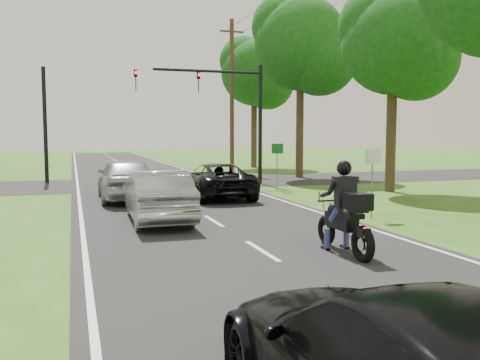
% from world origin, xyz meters
% --- Properties ---
extents(ground, '(140.00, 140.00, 0.00)m').
position_xyz_m(ground, '(0.00, 0.00, 0.00)').
color(ground, '#355417').
rests_on(ground, ground).
extents(road, '(8.00, 100.00, 0.01)m').
position_xyz_m(road, '(0.00, 10.00, 0.01)').
color(road, black).
rests_on(road, ground).
extents(cross_road, '(60.00, 7.00, 0.01)m').
position_xyz_m(cross_road, '(0.00, 16.00, 0.01)').
color(cross_road, black).
rests_on(cross_road, ground).
extents(motorcycle_rider, '(0.67, 2.36, 2.04)m').
position_xyz_m(motorcycle_rider, '(1.63, -0.76, 0.80)').
color(motorcycle_rider, black).
rests_on(motorcycle_rider, ground).
extents(dark_suv, '(2.43, 5.03, 1.38)m').
position_xyz_m(dark_suv, '(1.57, 9.33, 0.70)').
color(dark_suv, black).
rests_on(dark_suv, road).
extents(silver_sedan, '(1.69, 4.59, 1.50)m').
position_xyz_m(silver_sedan, '(-1.56, 4.47, 0.76)').
color(silver_sedan, '#9D9EA2').
rests_on(silver_sedan, road).
extents(silver_suv, '(2.03, 4.95, 1.68)m').
position_xyz_m(silver_suv, '(-1.97, 9.71, 0.85)').
color(silver_suv, '#9A9BA1').
rests_on(silver_suv, road).
extents(traffic_signal, '(6.38, 0.44, 6.00)m').
position_xyz_m(traffic_signal, '(3.34, 14.00, 4.14)').
color(traffic_signal, black).
rests_on(traffic_signal, ground).
extents(signal_pole_far, '(0.20, 0.20, 6.00)m').
position_xyz_m(signal_pole_far, '(-5.20, 18.00, 3.00)').
color(signal_pole_far, black).
rests_on(signal_pole_far, ground).
extents(utility_pole_far, '(1.60, 0.28, 10.00)m').
position_xyz_m(utility_pole_far, '(6.20, 22.00, 5.08)').
color(utility_pole_far, '#503224').
rests_on(utility_pole_far, ground).
extents(sign_white, '(0.55, 0.07, 2.12)m').
position_xyz_m(sign_white, '(4.70, 2.98, 1.60)').
color(sign_white, slate).
rests_on(sign_white, ground).
extents(sign_green, '(0.55, 0.07, 2.12)m').
position_xyz_m(sign_green, '(4.90, 10.98, 1.60)').
color(sign_green, slate).
rests_on(sign_green, ground).
extents(tree_row_c, '(4.80, 4.65, 8.76)m').
position_xyz_m(tree_row_c, '(9.75, 8.80, 6.23)').
color(tree_row_c, '#332316').
rests_on(tree_row_c, ground).
extents(tree_row_d, '(5.76, 5.58, 10.45)m').
position_xyz_m(tree_row_d, '(9.10, 16.76, 7.43)').
color(tree_row_d, '#332316').
rests_on(tree_row_d, ground).
extents(tree_row_e, '(5.28, 5.12, 9.61)m').
position_xyz_m(tree_row_e, '(9.48, 25.78, 6.83)').
color(tree_row_e, '#332316').
rests_on(tree_row_e, ground).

